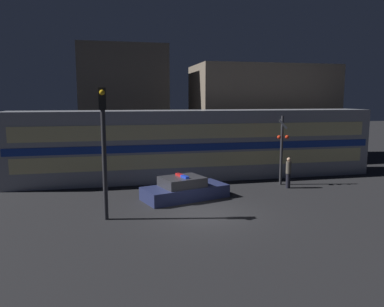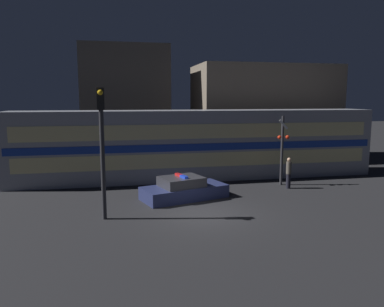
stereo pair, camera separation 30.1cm
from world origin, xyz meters
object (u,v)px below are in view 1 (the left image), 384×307
train (197,144)px  crossing_signal_near (282,148)px  traffic_light_corner (104,142)px  police_car (184,190)px  pedestrian (288,172)px

train → crossing_signal_near: bearing=-34.4°
traffic_light_corner → crossing_signal_near: bearing=23.4°
train → crossing_signal_near: 5.38m
crossing_signal_near → traffic_light_corner: (-10.26, -4.44, 1.09)m
train → police_car: 5.51m
police_car → pedestrian: pedestrian is taller
train → crossing_signal_near: train is taller
pedestrian → train: bearing=138.6°
pedestrian → crossing_signal_near: size_ratio=0.43×
train → pedestrian: size_ratio=12.97×
police_car → traffic_light_corner: 5.53m
police_car → traffic_light_corner: size_ratio=0.84×
train → crossing_signal_near: (4.44, -3.04, 0.05)m
police_car → crossing_signal_near: 6.81m
pedestrian → traffic_light_corner: bearing=-161.0°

